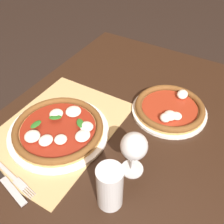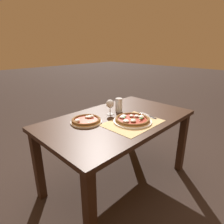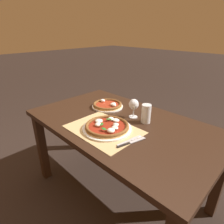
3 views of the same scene
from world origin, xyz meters
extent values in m
plane|color=black|center=(0.00, 0.00, 0.00)|extent=(24.00, 24.00, 0.00)
cube|color=black|center=(0.00, 0.00, 0.72)|extent=(1.48, 0.87, 0.04)
cube|color=black|center=(-0.68, -0.38, 0.35)|extent=(0.07, 0.07, 0.70)
cube|color=black|center=(-0.68, 0.38, 0.35)|extent=(0.07, 0.07, 0.70)
cube|color=black|center=(0.68, 0.38, 0.35)|extent=(0.07, 0.07, 0.70)
cube|color=tan|center=(0.00, -0.18, 0.74)|extent=(0.51, 0.37, 0.00)
cylinder|color=white|center=(0.02, -0.16, 0.75)|extent=(0.35, 0.35, 0.01)
cylinder|color=tan|center=(0.02, -0.16, 0.76)|extent=(0.31, 0.31, 0.01)
torus|color=brown|center=(0.02, -0.16, 0.77)|extent=(0.31, 0.31, 0.02)
cylinder|color=maroon|center=(0.02, -0.16, 0.77)|extent=(0.26, 0.26, 0.00)
ellipsoid|color=white|center=(0.10, -0.20, 0.78)|extent=(0.05, 0.05, 0.03)
ellipsoid|color=white|center=(0.06, -0.12, 0.78)|extent=(0.04, 0.04, 0.02)
ellipsoid|color=white|center=(0.01, -0.06, 0.78)|extent=(0.06, 0.05, 0.02)
ellipsoid|color=white|center=(-0.07, -0.16, 0.78)|extent=(0.06, 0.06, 0.02)
ellipsoid|color=white|center=(-0.03, -0.21, 0.78)|extent=(0.05, 0.05, 0.03)
ellipsoid|color=white|center=(-0.03, -0.08, 0.78)|extent=(0.05, 0.05, 0.02)
ellipsoid|color=white|center=(0.09, -0.16, 0.78)|extent=(0.05, 0.04, 0.02)
ellipsoid|color=#286B23|center=(0.05, -0.23, 0.79)|extent=(0.05, 0.03, 0.00)
ellipsoid|color=#286B23|center=(-0.01, -0.19, 0.79)|extent=(0.05, 0.05, 0.00)
ellipsoid|color=#286B23|center=(-0.03, -0.10, 0.79)|extent=(0.05, 0.05, 0.00)
cylinder|color=white|center=(-0.29, 0.13, 0.75)|extent=(0.28, 0.28, 0.01)
cylinder|color=tan|center=(-0.29, 0.13, 0.76)|extent=(0.26, 0.26, 0.01)
torus|color=brown|center=(-0.29, 0.13, 0.77)|extent=(0.26, 0.26, 0.02)
cylinder|color=maroon|center=(-0.29, 0.13, 0.76)|extent=(0.21, 0.21, 0.00)
ellipsoid|color=white|center=(-0.25, 0.17, 0.77)|extent=(0.04, 0.04, 0.02)
ellipsoid|color=white|center=(-0.21, 0.14, 0.78)|extent=(0.04, 0.04, 0.03)
ellipsoid|color=white|center=(-0.23, 0.15, 0.77)|extent=(0.05, 0.05, 0.03)
ellipsoid|color=white|center=(-0.37, 0.15, 0.78)|extent=(0.05, 0.04, 0.03)
cylinder|color=silver|center=(0.02, 0.13, 0.74)|extent=(0.07, 0.07, 0.00)
cylinder|color=silver|center=(0.02, 0.13, 0.78)|extent=(0.01, 0.01, 0.06)
ellipsoid|color=silver|center=(0.02, 0.13, 0.85)|extent=(0.08, 0.08, 0.08)
ellipsoid|color=#C17019|center=(0.02, 0.13, 0.84)|extent=(0.07, 0.07, 0.05)
cylinder|color=silver|center=(0.14, 0.12, 0.81)|extent=(0.07, 0.07, 0.15)
cylinder|color=black|center=(0.14, 0.12, 0.80)|extent=(0.07, 0.07, 0.12)
cylinder|color=silver|center=(0.14, 0.12, 0.86)|extent=(0.07, 0.07, 0.02)
cube|color=#B7B7BC|center=(0.22, -0.21, 0.75)|extent=(0.03, 0.12, 0.00)
cube|color=#B7B7BC|center=(0.24, -0.13, 0.75)|extent=(0.03, 0.05, 0.00)
cylinder|color=#B7B7BC|center=(0.25, -0.09, 0.75)|extent=(0.01, 0.04, 0.00)
cylinder|color=#B7B7BC|center=(0.25, -0.09, 0.75)|extent=(0.01, 0.04, 0.00)
cylinder|color=#B7B7BC|center=(0.24, -0.09, 0.75)|extent=(0.01, 0.04, 0.00)
cylinder|color=#B7B7BC|center=(0.23, -0.09, 0.75)|extent=(0.01, 0.04, 0.00)
cube|color=black|center=(0.24, -0.24, 0.75)|extent=(0.04, 0.10, 0.01)
cube|color=#B7B7BC|center=(0.26, -0.13, 0.75)|extent=(0.05, 0.12, 0.00)
camera|label=1|loc=(0.46, 0.32, 1.43)|focal=42.00mm
camera|label=2|loc=(-1.25, -1.14, 1.39)|focal=30.00mm
camera|label=3|loc=(0.87, -0.97, 1.40)|focal=30.00mm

